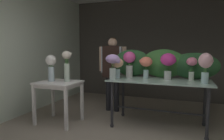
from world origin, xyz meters
TOP-DOWN VIEW (x-y plane):
  - ground_plane at (0.00, 1.89)m, footprint 8.32×8.32m
  - wall_back at (0.00, 3.78)m, footprint 4.83×0.12m
  - wall_left at (-2.41, 1.89)m, footprint 0.12×3.90m
  - display_table_glass at (0.44, 1.62)m, footprint 1.75×0.85m
  - side_table_white at (-1.35, 1.15)m, footprint 0.76×0.64m
  - florist at (-0.67, 2.22)m, footprint 0.64×0.24m
  - foliage_backdrop at (0.49, 1.92)m, footprint 1.96×0.26m
  - vase_fuchsia_lilies at (-0.15, 1.75)m, footprint 0.24×0.24m
  - vase_magenta_peonies at (0.58, 1.69)m, footprint 0.28×0.27m
  - vase_peach_snapdragons at (-0.33, 1.56)m, footprint 0.23×0.23m
  - vase_blush_dahlias at (1.17, 1.47)m, footprint 0.22×0.21m
  - vase_rosy_stock at (0.97, 1.72)m, footprint 0.18×0.18m
  - vase_lilac_tulips at (-0.31, 1.29)m, footprint 0.27×0.25m
  - vase_coral_ranunculus at (0.18, 1.72)m, footprint 0.24×0.23m
  - vase_white_roses_tall at (-1.50, 1.15)m, footprint 0.24×0.20m
  - vase_cream_lisianthus_tall at (-1.20, 1.21)m, footprint 0.19×0.17m

SIDE VIEW (x-z plane):
  - ground_plane at x=0.00m, z-range 0.00..0.00m
  - side_table_white at x=-1.35m, z-range 0.29..1.08m
  - display_table_glass at x=0.44m, z-range 0.28..1.15m
  - florist at x=-0.67m, z-range 0.20..1.85m
  - vase_white_roses_tall at x=-1.50m, z-range 0.85..1.34m
  - vase_peach_snapdragons at x=-0.33m, z-range 0.91..1.29m
  - foliage_backdrop at x=0.49m, z-range 0.85..1.38m
  - vase_rosy_stock at x=0.97m, z-range 0.92..1.32m
  - vase_cream_lisianthus_tall at x=-1.20m, z-range 0.83..1.40m
  - vase_coral_ranunculus at x=0.18m, z-range 0.93..1.33m
  - vase_fuchsia_lilies at x=-0.15m, z-range 0.91..1.40m
  - vase_lilac_tulips at x=-0.31m, z-range 0.93..1.38m
  - vase_blush_dahlias at x=1.17m, z-range 0.92..1.40m
  - vase_magenta_peonies at x=0.58m, z-range 0.93..1.40m
  - wall_back at x=0.00m, z-range 0.00..2.79m
  - wall_left at x=-2.41m, z-range 0.00..2.79m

